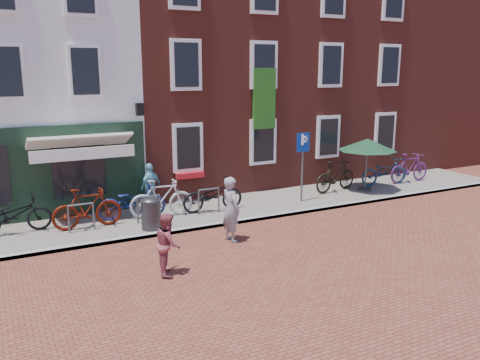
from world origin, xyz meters
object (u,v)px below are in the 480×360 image
bicycle_1 (87,208)px  bicycle_2 (132,202)px  cafe_person (150,186)px  boy (168,244)px  bicycle_4 (213,195)px  parasol (367,142)px  parking_sign (303,154)px  woman (231,209)px  bicycle_3 (162,198)px  litter_bin (151,211)px  bicycle_5 (336,176)px  bicycle_6 (384,172)px  bicycle_0 (13,215)px  bicycle_7 (409,168)px

bicycle_1 → bicycle_2: 1.46m
cafe_person → bicycle_1: 2.57m
boy → bicycle_4: size_ratio=0.71×
parasol → parking_sign: bearing=-175.5°
parking_sign → bicycle_2: bearing=173.1°
parking_sign → woman: (-3.91, -2.31, -0.86)m
bicycle_3 → bicycle_1: bearing=99.8°
litter_bin → bicycle_5: (7.58, 1.14, 0.07)m
parasol → boy: parasol is taller
cafe_person → boy: bearing=45.8°
bicycle_1 → bicycle_3: (2.30, 0.10, 0.00)m
cafe_person → bicycle_3: bearing=59.9°
bicycle_6 → bicycle_2: bearing=96.9°
bicycle_0 → bicycle_6: size_ratio=1.00×
bicycle_2 → boy: bearing=-177.0°
parking_sign → bicycle_1: 7.37m
woman → bicycle_7: (9.51, 2.78, -0.21)m
woman → bicycle_4: woman is taller
woman → bicycle_0: woman is taller
bicycle_3 → bicycle_7: (10.58, -0.00, 0.00)m
bicycle_1 → bicycle_2: bearing=-75.2°
bicycle_2 → bicycle_4: bearing=-91.0°
parasol → bicycle_7: (2.51, 0.23, -1.25)m
parking_sign → bicycle_0: size_ratio=1.17×
woman → bicycle_2: bearing=26.7°
parasol → bicycle_5: parasol is taller
bicycle_2 → cafe_person: bearing=-38.7°
boy → bicycle_0: bearing=49.7°
bicycle_2 → bicycle_6: size_ratio=1.00×
boy → bicycle_2: bearing=10.9°
litter_bin → bicycle_0: (-3.59, 1.37, 0.01)m
cafe_person → bicycle_1: (-2.28, -1.18, -0.17)m
parking_sign → bicycle_6: 4.53m
bicycle_5 → bicycle_3: bearing=82.3°
boy → bicycle_0: size_ratio=0.71×
bicycle_6 → bicycle_7: bearing=-87.5°
parasol → bicycle_7: bearing=5.2°
bicycle_0 → bicycle_2: bearing=-94.6°
bicycle_7 → bicycle_2: bearing=88.6°
woman → bicycle_6: bearing=-76.8°
woman → bicycle_1: bearing=45.5°
boy → bicycle_5: 9.17m
woman → bicycle_2: size_ratio=0.88×
bicycle_1 → bicycle_5: size_ratio=1.00×
bicycle_2 → woman: bearing=-139.7°
boy → bicycle_1: 4.18m
litter_bin → bicycle_7: bicycle_7 is taller
parasol → bicycle_1: size_ratio=1.11×
boy → bicycle_7: (11.81, 4.14, -0.03)m
litter_bin → bicycle_1: bearing=150.1°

